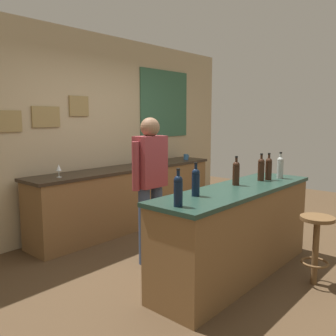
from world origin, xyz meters
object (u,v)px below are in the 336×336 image
at_px(bartender, 150,180).
at_px(wine_bottle_a, 178,190).
at_px(wine_glass_b, 158,156).
at_px(coffee_mug, 186,157).
at_px(wine_bottle_e, 269,168).
at_px(bar_stool, 316,239).
at_px(wine_bottle_c, 236,172).
at_px(wine_glass_a, 59,168).
at_px(wine_bottle_b, 196,181).
at_px(wine_bottle_f, 280,167).
at_px(wine_bottle_d, 261,169).

distance_m(bartender, wine_bottle_a, 1.16).
xyz_separation_m(wine_glass_b, coffee_mug, (0.61, -0.07, -0.06)).
bearing_deg(wine_bottle_a, wine_glass_b, 46.01).
bearing_deg(coffee_mug, wine_bottle_a, -142.55).
relative_size(wine_bottle_e, wine_glass_b, 1.97).
xyz_separation_m(bar_stool, wine_bottle_c, (-0.22, 0.77, 0.60)).
relative_size(bartender, bar_stool, 2.38).
height_order(bar_stool, wine_glass_b, wine_glass_b).
bearing_deg(wine_glass_a, wine_glass_b, 1.23).
bearing_deg(bar_stool, wine_bottle_c, 106.00).
bearing_deg(wine_glass_a, wine_bottle_b, -84.17).
bearing_deg(bar_stool, wine_bottle_f, 51.38).
bearing_deg(wine_bottle_f, bartender, 138.94).
height_order(wine_bottle_c, wine_glass_a, wine_bottle_c).
height_order(wine_bottle_a, wine_glass_b, wine_bottle_a).
relative_size(bar_stool, wine_bottle_b, 2.22).
bearing_deg(wine_bottle_d, wine_bottle_b, 176.15).
bearing_deg(bartender, wine_bottle_e, -44.59).
xyz_separation_m(wine_bottle_d, wine_bottle_e, (0.10, -0.04, 0.00)).
xyz_separation_m(wine_bottle_e, wine_glass_a, (-1.41, 2.03, -0.05)).
distance_m(bar_stool, wine_bottle_b, 1.34).
xyz_separation_m(bartender, coffee_mug, (1.97, 1.07, 0.01)).
bearing_deg(wine_bottle_c, wine_bottle_a, -173.65).
height_order(wine_bottle_a, wine_bottle_e, same).
bearing_deg(wine_bottle_f, wine_glass_b, 84.05).
xyz_separation_m(wine_bottle_f, wine_glass_a, (-1.59, 2.09, -0.05)).
relative_size(bar_stool, wine_glass_a, 4.39).
distance_m(bartender, wine_bottle_b, 0.87).
relative_size(bar_stool, wine_bottle_d, 2.22).
relative_size(wine_bottle_a, wine_bottle_c, 1.00).
bearing_deg(wine_glass_b, wine_bottle_b, -129.52).
relative_size(wine_bottle_b, coffee_mug, 2.45).
height_order(wine_bottle_c, wine_bottle_e, same).
height_order(wine_bottle_b, wine_bottle_e, same).
distance_m(bar_stool, wine_bottle_f, 0.98).
bearing_deg(coffee_mug, bar_stool, -116.41).
bearing_deg(wine_bottle_e, wine_bottle_f, -15.94).
height_order(wine_glass_a, wine_glass_b, same).
bearing_deg(coffee_mug, bartender, -151.57).
bearing_deg(wine_glass_a, coffee_mug, -0.81).
distance_m(wine_glass_a, coffee_mug, 2.43).
bearing_deg(wine_bottle_e, bartender, 135.41).
relative_size(wine_bottle_c, wine_glass_b, 1.97).
bearing_deg(wine_glass_b, wine_bottle_c, -115.30).
relative_size(wine_bottle_c, wine_bottle_f, 1.00).
distance_m(wine_bottle_e, wine_bottle_f, 0.19).
distance_m(wine_bottle_a, coffee_mug, 3.31).
relative_size(wine_bottle_e, wine_glass_a, 1.97).
height_order(wine_bottle_d, wine_glass_a, wine_bottle_d).
xyz_separation_m(bar_stool, coffee_mug, (1.32, 2.66, 0.49)).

